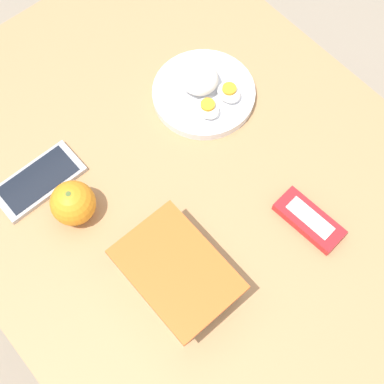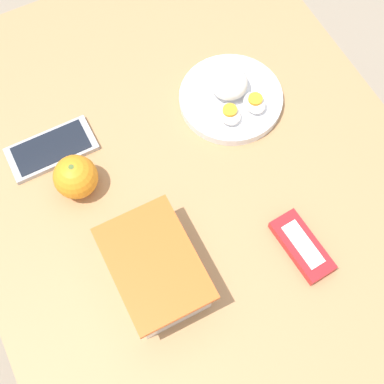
{
  "view_description": "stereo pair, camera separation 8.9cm",
  "coord_description": "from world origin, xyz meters",
  "px_view_note": "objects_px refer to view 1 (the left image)",
  "views": [
    {
      "loc": [
        -0.27,
        0.26,
        1.56
      ],
      "look_at": [
        0.01,
        0.02,
        0.75
      ],
      "focal_mm": 50.0,
      "sensor_mm": 36.0,
      "label": 1
    },
    {
      "loc": [
        -0.32,
        0.19,
        1.56
      ],
      "look_at": [
        0.01,
        0.02,
        0.75
      ],
      "focal_mm": 50.0,
      "sensor_mm": 36.0,
      "label": 2
    }
  ],
  "objects_px": {
    "food_container": "(177,276)",
    "candy_bar": "(309,220)",
    "orange_fruit": "(73,203)",
    "cell_phone": "(39,181)",
    "rice_plate": "(203,90)"
  },
  "relations": [
    {
      "from": "food_container",
      "to": "candy_bar",
      "type": "distance_m",
      "value": 0.24
    },
    {
      "from": "food_container",
      "to": "orange_fruit",
      "type": "height_order",
      "value": "food_container"
    },
    {
      "from": "candy_bar",
      "to": "cell_phone",
      "type": "bearing_deg",
      "value": 39.9
    },
    {
      "from": "food_container",
      "to": "rice_plate",
      "type": "distance_m",
      "value": 0.36
    },
    {
      "from": "orange_fruit",
      "to": "cell_phone",
      "type": "height_order",
      "value": "orange_fruit"
    },
    {
      "from": "cell_phone",
      "to": "candy_bar",
      "type": "bearing_deg",
      "value": -140.1
    },
    {
      "from": "candy_bar",
      "to": "cell_phone",
      "type": "xyz_separation_m",
      "value": [
        0.36,
        0.3,
        -0.0
      ]
    },
    {
      "from": "food_container",
      "to": "cell_phone",
      "type": "xyz_separation_m",
      "value": [
        0.29,
        0.07,
        -0.03
      ]
    },
    {
      "from": "cell_phone",
      "to": "orange_fruit",
      "type": "bearing_deg",
      "value": -168.99
    },
    {
      "from": "orange_fruit",
      "to": "food_container",
      "type": "bearing_deg",
      "value": -166.3
    },
    {
      "from": "candy_bar",
      "to": "orange_fruit",
      "type": "bearing_deg",
      "value": 46.31
    },
    {
      "from": "cell_phone",
      "to": "food_container",
      "type": "bearing_deg",
      "value": -167.11
    },
    {
      "from": "food_container",
      "to": "candy_bar",
      "type": "height_order",
      "value": "food_container"
    },
    {
      "from": "candy_bar",
      "to": "food_container",
      "type": "bearing_deg",
      "value": 74.4
    },
    {
      "from": "food_container",
      "to": "orange_fruit",
      "type": "relative_size",
      "value": 2.42
    }
  ]
}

